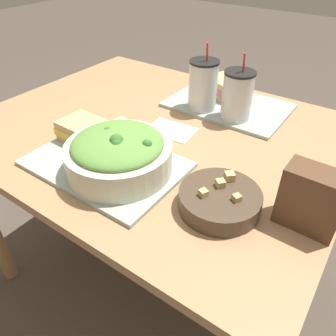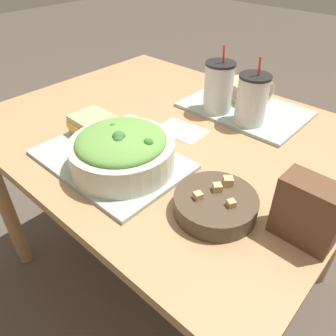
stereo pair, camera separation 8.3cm
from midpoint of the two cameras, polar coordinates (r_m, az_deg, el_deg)
The scene contains 14 objects.
ground_plane at distance 1.64m, azimuth 1.47°, elevation -17.00°, with size 12.00×12.00×0.00m, color #4C4238.
dining_table at distance 1.17m, azimuth 1.97°, elevation 2.63°, with size 1.22×0.97×0.77m.
tray_near at distance 0.95m, azimuth -7.45°, elevation 1.41°, with size 0.43×0.29×0.01m.
tray_far at distance 1.26m, azimuth 15.02°, elevation 9.83°, with size 0.43×0.29×0.01m.
salad_bowl at distance 0.88m, azimuth -5.37°, elevation 3.10°, with size 0.29×0.29×0.12m.
soup_bowl at distance 0.79m, azimuth 11.29°, elevation -6.24°, with size 0.20×0.20×0.07m.
sandwich_near at distance 1.05m, azimuth -10.47°, elevation 7.14°, with size 0.15×0.12×0.06m.
baguette_near at distance 0.99m, azimuth -3.15°, elevation 6.07°, with size 0.12×0.10×0.07m.
sandwich_far at distance 1.32m, azimuth 14.65°, elevation 12.96°, with size 0.18×0.16×0.06m.
baguette_far at distance 1.34m, azimuth 17.32°, elevation 12.97°, with size 0.10×0.08×0.07m.
drink_cup_dark at distance 1.19m, azimuth 10.82°, elevation 13.37°, with size 0.10×0.10×0.23m.
drink_cup_red at distance 1.13m, azimuth 16.44°, elevation 11.09°, with size 0.10×0.10×0.23m.
chip_bag at distance 0.76m, azimuth 26.21°, elevation -7.00°, with size 0.13×0.07×0.15m.
napkin_folded at distance 1.10m, azimuth 4.56°, elevation 6.44°, with size 0.17×0.12×0.00m.
Camera 2 is at (0.65, -0.72, 1.32)m, focal length 35.00 mm.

